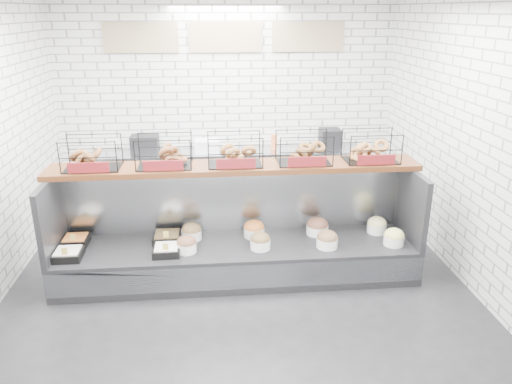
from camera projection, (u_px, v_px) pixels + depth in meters
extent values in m
plane|color=black|center=(239.00, 288.00, 5.46)|extent=(5.50, 5.50, 0.00)
cube|color=silver|center=(227.00, 106.00, 7.52)|extent=(5.00, 0.02, 3.00)
cube|color=silver|center=(478.00, 150.00, 5.16)|extent=(0.02, 5.50, 3.00)
cube|color=tan|center=(141.00, 38.00, 7.04)|extent=(1.05, 0.03, 0.42)
cube|color=tan|center=(226.00, 37.00, 7.15)|extent=(1.05, 0.03, 0.42)
cube|color=tan|center=(308.00, 37.00, 7.25)|extent=(1.05, 0.03, 0.42)
cube|color=black|center=(237.00, 259.00, 5.67)|extent=(4.00, 0.90, 0.40)
cube|color=#93969B|center=(240.00, 277.00, 5.26)|extent=(4.00, 0.03, 0.28)
cube|color=#93969B|center=(235.00, 197.00, 5.85)|extent=(4.00, 0.08, 0.80)
cube|color=black|center=(52.00, 217.00, 5.29)|extent=(0.06, 0.90, 0.80)
cube|color=black|center=(411.00, 204.00, 5.64)|extent=(0.06, 0.90, 0.80)
cube|color=black|center=(68.00, 255.00, 5.26)|extent=(0.29, 0.29, 0.08)
cube|color=silver|center=(68.00, 252.00, 5.25)|extent=(0.25, 0.25, 0.04)
cube|color=gold|center=(64.00, 251.00, 5.13)|extent=(0.06, 0.01, 0.08)
cube|color=black|center=(76.00, 241.00, 5.57)|extent=(0.28, 0.28, 0.08)
cube|color=orange|center=(75.00, 238.00, 5.56)|extent=(0.24, 0.24, 0.04)
cube|color=gold|center=(73.00, 237.00, 5.45)|extent=(0.06, 0.01, 0.08)
cube|color=black|center=(167.00, 251.00, 5.35)|extent=(0.28, 0.28, 0.08)
cube|color=white|center=(166.00, 248.00, 5.34)|extent=(0.24, 0.24, 0.04)
cube|color=gold|center=(165.00, 247.00, 5.22)|extent=(0.06, 0.01, 0.08)
cube|color=black|center=(167.00, 238.00, 5.65)|extent=(0.31, 0.31, 0.08)
cube|color=brown|center=(167.00, 235.00, 5.64)|extent=(0.27, 0.27, 0.04)
cube|color=gold|center=(166.00, 234.00, 5.52)|extent=(0.06, 0.01, 0.08)
cylinder|color=white|center=(187.00, 247.00, 5.39)|extent=(0.22, 0.22, 0.11)
ellipsoid|color=brown|center=(186.00, 242.00, 5.37)|extent=(0.21, 0.21, 0.15)
cylinder|color=white|center=(192.00, 234.00, 5.70)|extent=(0.23, 0.23, 0.11)
ellipsoid|color=brown|center=(191.00, 230.00, 5.68)|extent=(0.23, 0.23, 0.16)
cylinder|color=white|center=(260.00, 244.00, 5.47)|extent=(0.22, 0.22, 0.11)
ellipsoid|color=brown|center=(260.00, 239.00, 5.45)|extent=(0.22, 0.22, 0.15)
cylinder|color=white|center=(254.00, 232.00, 5.76)|extent=(0.24, 0.24, 0.11)
ellipsoid|color=orange|center=(254.00, 227.00, 5.74)|extent=(0.24, 0.24, 0.17)
cylinder|color=white|center=(327.00, 242.00, 5.50)|extent=(0.24, 0.24, 0.11)
ellipsoid|color=brown|center=(327.00, 238.00, 5.48)|extent=(0.23, 0.23, 0.16)
cylinder|color=white|center=(317.00, 229.00, 5.83)|extent=(0.26, 0.26, 0.11)
ellipsoid|color=brown|center=(317.00, 225.00, 5.81)|extent=(0.25, 0.25, 0.18)
cylinder|color=white|center=(394.00, 240.00, 5.56)|extent=(0.23, 0.23, 0.11)
ellipsoid|color=#DBD570|center=(394.00, 235.00, 5.54)|extent=(0.22, 0.22, 0.16)
cylinder|color=white|center=(377.00, 228.00, 5.87)|extent=(0.23, 0.23, 0.11)
ellipsoid|color=#D1C080|center=(377.00, 223.00, 5.85)|extent=(0.22, 0.22, 0.16)
cube|color=#3D1D0D|center=(235.00, 167.00, 5.52)|extent=(4.10, 0.50, 0.06)
cube|color=black|center=(92.00, 153.00, 5.32)|extent=(0.60, 0.38, 0.34)
cube|color=maroon|center=(88.00, 168.00, 5.17)|extent=(0.42, 0.02, 0.11)
cube|color=black|center=(164.00, 151.00, 5.39)|extent=(0.60, 0.38, 0.34)
cube|color=maroon|center=(163.00, 166.00, 5.23)|extent=(0.42, 0.02, 0.11)
cube|color=black|center=(235.00, 150.00, 5.46)|extent=(0.60, 0.38, 0.34)
cube|color=maroon|center=(236.00, 164.00, 5.30)|extent=(0.42, 0.02, 0.11)
cube|color=black|center=(304.00, 148.00, 5.52)|extent=(0.60, 0.38, 0.34)
cube|color=maroon|center=(307.00, 162.00, 5.37)|extent=(0.42, 0.02, 0.11)
cube|color=black|center=(371.00, 146.00, 5.59)|extent=(0.60, 0.38, 0.34)
cube|color=maroon|center=(376.00, 160.00, 5.44)|extent=(0.42, 0.02, 0.11)
cube|color=#93969B|center=(229.00, 179.00, 7.58)|extent=(4.00, 0.60, 0.90)
cube|color=black|center=(145.00, 144.00, 7.33)|extent=(0.40, 0.30, 0.24)
cube|color=silver|center=(207.00, 146.00, 7.32)|extent=(0.35, 0.28, 0.18)
cylinder|color=orange|center=(274.00, 142.00, 7.47)|extent=(0.09, 0.09, 0.22)
cube|color=black|center=(330.00, 139.00, 7.46)|extent=(0.30, 0.30, 0.30)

